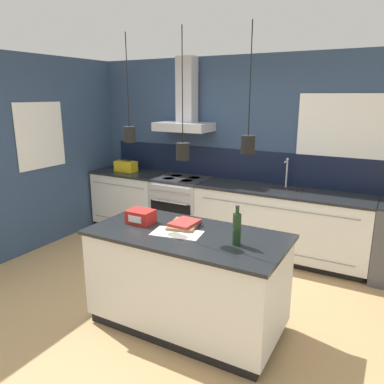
{
  "coord_description": "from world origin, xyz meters",
  "views": [
    {
      "loc": [
        1.83,
        -2.88,
        2.08
      ],
      "look_at": [
        -0.08,
        0.59,
        1.05
      ],
      "focal_mm": 35.0,
      "sensor_mm": 36.0,
      "label": 1
    }
  ],
  "objects_px": {
    "oven_range": "(181,208)",
    "bottle_on_island": "(237,228)",
    "red_supply_box": "(141,216)",
    "yellow_toolbox": "(126,166)",
    "book_stack": "(184,224)"
  },
  "relations": [
    {
      "from": "oven_range",
      "to": "yellow_toolbox",
      "type": "height_order",
      "value": "yellow_toolbox"
    },
    {
      "from": "oven_range",
      "to": "yellow_toolbox",
      "type": "distance_m",
      "value": 1.15
    },
    {
      "from": "bottle_on_island",
      "to": "red_supply_box",
      "type": "distance_m",
      "value": 1.0
    },
    {
      "from": "oven_range",
      "to": "bottle_on_island",
      "type": "bearing_deg",
      "value": -49.37
    },
    {
      "from": "oven_range",
      "to": "bottle_on_island",
      "type": "xyz_separation_m",
      "value": [
        1.66,
        -1.93,
        0.59
      ]
    },
    {
      "from": "red_supply_box",
      "to": "yellow_toolbox",
      "type": "relative_size",
      "value": 0.7
    },
    {
      "from": "book_stack",
      "to": "yellow_toolbox",
      "type": "xyz_separation_m",
      "value": [
        -2.09,
        1.77,
        0.06
      ]
    },
    {
      "from": "bottle_on_island",
      "to": "yellow_toolbox",
      "type": "distance_m",
      "value": 3.3
    },
    {
      "from": "bottle_on_island",
      "to": "book_stack",
      "type": "relative_size",
      "value": 0.87
    },
    {
      "from": "red_supply_box",
      "to": "yellow_toolbox",
      "type": "height_order",
      "value": "yellow_toolbox"
    },
    {
      "from": "bottle_on_island",
      "to": "yellow_toolbox",
      "type": "relative_size",
      "value": 0.96
    },
    {
      "from": "book_stack",
      "to": "oven_range",
      "type": "bearing_deg",
      "value": 121.28
    },
    {
      "from": "oven_range",
      "to": "red_supply_box",
      "type": "xyz_separation_m",
      "value": [
        0.66,
        -1.87,
        0.52
      ]
    },
    {
      "from": "yellow_toolbox",
      "to": "bottle_on_island",
      "type": "bearing_deg",
      "value": -35.91
    },
    {
      "from": "oven_range",
      "to": "book_stack",
      "type": "height_order",
      "value": "book_stack"
    }
  ]
}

